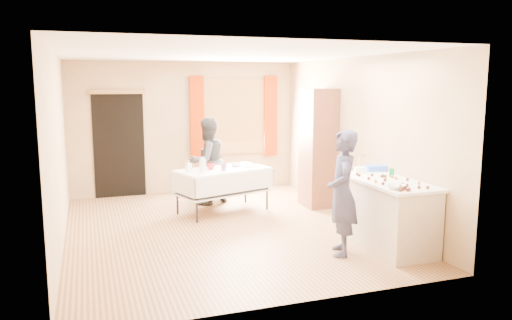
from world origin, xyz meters
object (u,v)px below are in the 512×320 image
object	(u,v)px
counter	(387,214)
party_table	(223,186)
chair	(214,184)
girl	(342,193)
cabinet	(318,148)
woman	(207,161)

from	to	relation	value
counter	party_table	distance (m)	2.94
chair	girl	world-z (taller)	girl
party_table	girl	world-z (taller)	girl
counter	girl	world-z (taller)	girl
cabinet	chair	xyz separation A→B (m)	(-1.63, 1.14, -0.76)
counter	girl	distance (m)	0.81
counter	cabinet	bearing A→B (deg)	87.54
counter	party_table	size ratio (longest dim) A/B	0.88
counter	woman	xyz separation A→B (m)	(-1.72, 3.12, 0.33)
party_table	girl	size ratio (longest dim) A/B	1.08
woman	counter	bearing A→B (deg)	95.42
cabinet	party_table	size ratio (longest dim) A/B	1.20
chair	counter	bearing A→B (deg)	-69.41
girl	party_table	bearing A→B (deg)	-139.12
counter	chair	xyz separation A→B (m)	(-1.53, 3.47, -0.17)
girl	cabinet	bearing A→B (deg)	-177.30
woman	chair	bearing A→B (deg)	-143.04
chair	woman	bearing A→B (deg)	-122.67
girl	woman	distance (m)	3.35
party_table	woman	xyz separation A→B (m)	(-0.11, 0.66, 0.34)
girl	woman	world-z (taller)	girl
party_table	girl	bearing A→B (deg)	-88.79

